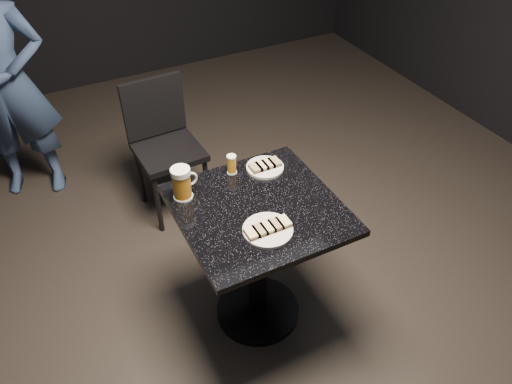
# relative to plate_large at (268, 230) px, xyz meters

# --- Properties ---
(floor) EXTENTS (6.00, 6.00, 0.00)m
(floor) POSITION_rel_plate_large_xyz_m (0.04, 0.16, -0.76)
(floor) COLOR black
(floor) RESTS_ON ground
(plate_large) EXTENTS (0.21, 0.21, 0.01)m
(plate_large) POSITION_rel_plate_large_xyz_m (0.00, 0.00, 0.00)
(plate_large) COLOR silver
(plate_large) RESTS_ON table
(plate_small) EXTENTS (0.18, 0.18, 0.01)m
(plate_small) POSITION_rel_plate_large_xyz_m (0.19, 0.39, 0.00)
(plate_small) COLOR silver
(plate_small) RESTS_ON table
(patron) EXTENTS (0.66, 0.53, 1.57)m
(patron) POSITION_rel_plate_large_xyz_m (-0.83, 1.82, 0.03)
(patron) COLOR navy
(patron) RESTS_ON floor
(table) EXTENTS (0.70, 0.70, 0.75)m
(table) POSITION_rel_plate_large_xyz_m (0.04, 0.16, -0.25)
(table) COLOR black
(table) RESTS_ON floor
(beer_mug) EXTENTS (0.13, 0.09, 0.16)m
(beer_mug) POSITION_rel_plate_large_xyz_m (-0.23, 0.37, 0.07)
(beer_mug) COLOR silver
(beer_mug) RESTS_ON table
(beer_tumbler) EXTENTS (0.05, 0.05, 0.10)m
(beer_tumbler) POSITION_rel_plate_large_xyz_m (0.04, 0.43, 0.04)
(beer_tumbler) COLOR silver
(beer_tumbler) RESTS_ON table
(chair) EXTENTS (0.40, 0.40, 0.86)m
(chair) POSITION_rel_plate_large_xyz_m (-0.06, 1.22, -0.26)
(chair) COLOR black
(chair) RESTS_ON floor
(canapes_on_plate_large) EXTENTS (0.20, 0.07, 0.02)m
(canapes_on_plate_large) POSITION_rel_plate_large_xyz_m (0.00, 0.00, 0.02)
(canapes_on_plate_large) COLOR #4C3521
(canapes_on_plate_large) RESTS_ON plate_large
(canapes_on_plate_small) EXTENTS (0.15, 0.07, 0.02)m
(canapes_on_plate_small) POSITION_rel_plate_large_xyz_m (0.19, 0.39, 0.02)
(canapes_on_plate_small) COLOR #4C3521
(canapes_on_plate_small) RESTS_ON plate_small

